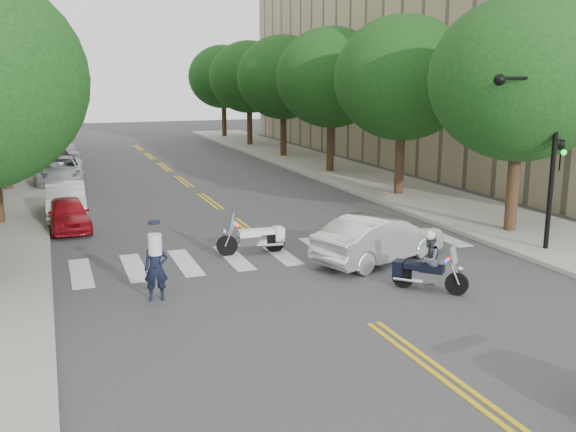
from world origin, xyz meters
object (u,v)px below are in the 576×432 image
motorcycle_parked (257,238)px  convertible (379,238)px  motorcycle_police (427,264)px  officer_standing (156,268)px

motorcycle_parked → convertible: 3.96m
convertible → motorcycle_parked: bearing=35.7°
motorcycle_police → officer_standing: (-6.91, 1.82, 0.10)m
officer_standing → motorcycle_police: bearing=-5.2°
motorcycle_police → officer_standing: size_ratio=0.99×
officer_standing → convertible: (7.04, 1.08, -0.10)m
motorcycle_police → convertible: (0.13, 2.90, 0.00)m
motorcycle_police → motorcycle_parked: bearing=-101.4°
motorcycle_police → officer_standing: 7.14m
motorcycle_police → officer_standing: bearing=-57.4°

